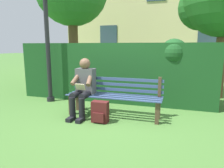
{
  "coord_description": "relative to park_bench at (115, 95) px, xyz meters",
  "views": [
    {
      "loc": [
        -1.17,
        3.79,
        1.41
      ],
      "look_at": [
        0.0,
        0.1,
        0.69
      ],
      "focal_mm": 32.71,
      "sensor_mm": 36.0,
      "label": 1
    }
  ],
  "objects": [
    {
      "name": "person_seated",
      "position": [
        0.61,
        0.17,
        0.18
      ],
      "size": [
        0.44,
        0.73,
        1.17
      ],
      "color": "#4C4C51",
      "rests_on": "ground"
    },
    {
      "name": "backpack",
      "position": [
        0.15,
        0.45,
        -0.24
      ],
      "size": [
        0.31,
        0.24,
        0.4
      ],
      "color": "#4C1919",
      "rests_on": "ground"
    },
    {
      "name": "ground",
      "position": [
        0.0,
        0.07,
        -0.43
      ],
      "size": [
        60.0,
        60.0,
        0.0
      ],
      "primitive_type": "plane",
      "color": "#477533"
    },
    {
      "name": "park_bench",
      "position": [
        0.0,
        0.0,
        0.0
      ],
      "size": [
        1.92,
        0.47,
        0.82
      ],
      "color": "#4C3828",
      "rests_on": "ground"
    },
    {
      "name": "building_facade",
      "position": [
        -0.1,
        -7.99,
        2.85
      ],
      "size": [
        9.41,
        3.34,
        6.56
      ],
      "color": "beige",
      "rests_on": "ground"
    },
    {
      "name": "lamp_post",
      "position": [
        1.91,
        -0.56,
        1.61
      ],
      "size": [
        0.27,
        0.27,
        3.44
      ],
      "color": "black",
      "rests_on": "ground"
    },
    {
      "name": "hedge_backdrop",
      "position": [
        0.37,
        -1.16,
        0.35
      ],
      "size": [
        4.96,
        0.77,
        1.58
      ],
      "color": "#19471E",
      "rests_on": "ground"
    }
  ]
}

